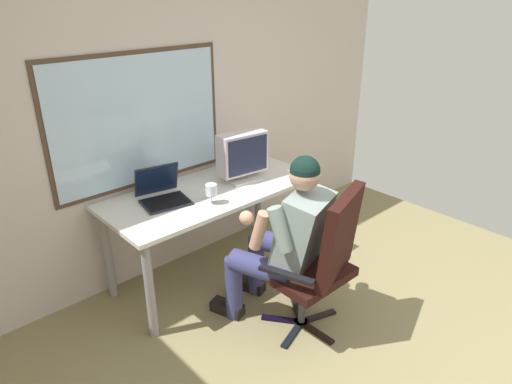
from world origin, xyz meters
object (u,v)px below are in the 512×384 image
desk (212,202)px  crt_monitor (242,154)px  wine_glass (211,191)px  laptop (162,192)px  person_seated (284,237)px  office_chair (321,256)px

desk → crt_monitor: crt_monitor is taller
wine_glass → laptop: bearing=127.7°
crt_monitor → wine_glass: size_ratio=2.77×
person_seated → crt_monitor: size_ratio=3.04×
office_chair → person_seated: (-0.08, 0.26, 0.06)m
office_chair → laptop: (-0.47, 1.09, 0.23)m
person_seated → wine_glass: 0.61m
office_chair → desk: bearing=95.7°
office_chair → laptop: size_ratio=2.79×
wine_glass → person_seated: bearing=-72.4°
person_seated → wine_glass: (-0.17, 0.54, 0.20)m
desk → wine_glass: size_ratio=11.18×
desk → person_seated: bearing=-88.1°
person_seated → wine_glass: size_ratio=8.41×
office_chair → laptop: 1.21m
laptop → wine_glass: laptop is taller
desk → person_seated: 0.74m
person_seated → laptop: 0.94m
office_chair → wine_glass: 0.88m
office_chair → person_seated: bearing=106.4°
crt_monitor → laptop: size_ratio=1.08×
crt_monitor → wine_glass: 0.50m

